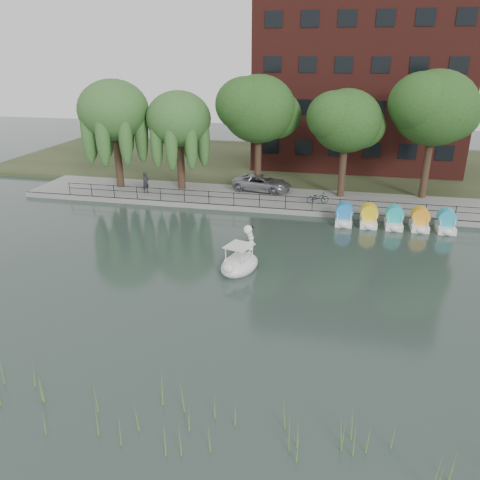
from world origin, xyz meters
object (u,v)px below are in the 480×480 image
(minivan, at_px, (262,182))
(swan_boat, at_px, (240,261))
(pedestrian, at_px, (146,181))
(bicycle, at_px, (318,197))

(minivan, distance_m, swan_boat, 14.94)
(pedestrian, distance_m, swan_boat, 16.33)
(minivan, xyz_separation_m, swan_boat, (1.35, -14.86, -0.66))
(minivan, relative_size, bicycle, 3.28)
(bicycle, bearing_deg, minivan, 45.05)
(bicycle, xyz_separation_m, swan_boat, (-3.52, -12.28, -0.38))
(bicycle, height_order, swan_boat, swan_boat)
(minivan, bearing_deg, bicycle, -109.10)
(pedestrian, bearing_deg, swan_boat, -109.09)
(bicycle, relative_size, pedestrian, 0.87)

